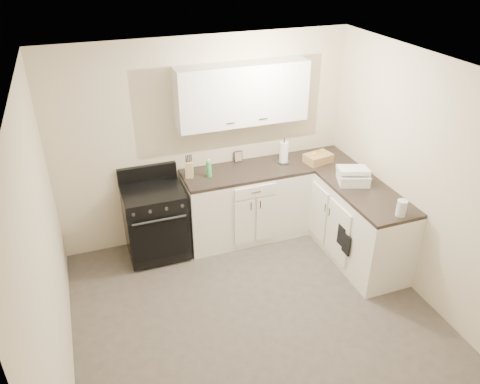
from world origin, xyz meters
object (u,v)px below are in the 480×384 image
object	(u,v)px
wicker_basket	(318,158)
knife_block	(189,170)
stove	(156,222)
paper_towel	(284,152)
countertop_grill	(353,177)

from	to	relation	value
wicker_basket	knife_block	bearing A→B (deg)	174.78
knife_block	wicker_basket	xyz separation A→B (m)	(1.61, -0.15, -0.04)
stove	wicker_basket	bearing A→B (deg)	-1.98
wicker_basket	paper_towel	bearing A→B (deg)	160.24
knife_block	countertop_grill	world-z (taller)	knife_block
stove	countertop_grill	bearing A→B (deg)	-17.30
stove	knife_block	size ratio (longest dim) A/B	4.27
knife_block	countertop_grill	distance (m)	1.90
wicker_basket	countertop_grill	bearing A→B (deg)	-78.80
knife_block	paper_towel	bearing A→B (deg)	17.38
paper_towel	countertop_grill	distance (m)	0.93
knife_block	wicker_basket	world-z (taller)	knife_block
knife_block	paper_towel	world-z (taller)	paper_towel
wicker_basket	stove	bearing A→B (deg)	178.02
knife_block	paper_towel	xyz separation A→B (m)	(1.21, -0.00, 0.03)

